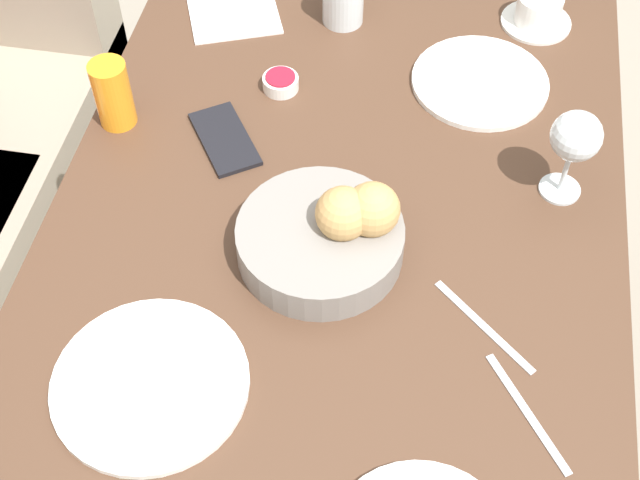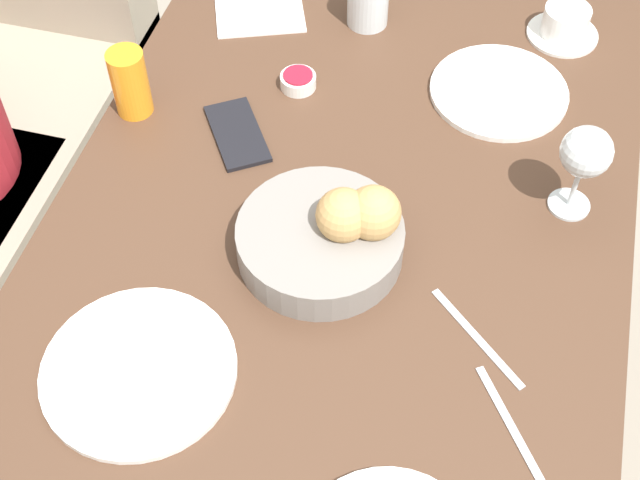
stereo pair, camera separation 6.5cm
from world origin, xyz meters
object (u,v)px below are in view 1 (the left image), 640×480
at_px(juice_glass, 113,94).
at_px(napkin, 233,11).
at_px(knife_silver, 484,326).
at_px(fork_silver, 527,413).
at_px(coffee_cup, 538,12).
at_px(bread_basket, 329,234).
at_px(wine_glass, 576,139).
at_px(plate_far_center, 150,383).
at_px(plate_near_right, 480,82).
at_px(cell_phone, 225,139).
at_px(jam_bowl_berry, 281,82).

relative_size(juice_glass, napkin, 0.56).
xyz_separation_m(juice_glass, knife_silver, (-0.30, -0.62, -0.06)).
bearing_deg(fork_silver, knife_silver, 27.44).
bearing_deg(coffee_cup, bread_basket, 153.93).
xyz_separation_m(wine_glass, coffee_cup, (0.40, 0.05, -0.09)).
relative_size(juice_glass, knife_silver, 0.80).
height_order(plate_far_center, juice_glass, juice_glass).
distance_m(juice_glass, fork_silver, 0.80).
distance_m(wine_glass, fork_silver, 0.41).
distance_m(bread_basket, napkin, 0.58).
xyz_separation_m(bread_basket, juice_glass, (0.21, 0.39, 0.02)).
relative_size(bread_basket, wine_glass, 1.54).
distance_m(bread_basket, fork_silver, 0.37).
distance_m(plate_far_center, fork_silver, 0.49).
height_order(juice_glass, fork_silver, juice_glass).
height_order(bread_basket, wine_glass, wine_glass).
bearing_deg(wine_glass, bread_basket, 118.31).
xyz_separation_m(plate_near_right, napkin, (0.12, 0.46, -0.00)).
bearing_deg(coffee_cup, wine_glass, -173.36).
bearing_deg(bread_basket, plate_near_right, -25.95).
bearing_deg(fork_silver, plate_near_right, 9.29).
bearing_deg(plate_near_right, fork_silver, -170.71).
bearing_deg(bread_basket, cell_phone, 46.55).
bearing_deg(cell_phone, juice_glass, 85.33).
bearing_deg(coffee_cup, cell_phone, 128.57).
height_order(plate_far_center, fork_silver, plate_far_center).
bearing_deg(plate_far_center, bread_basket, -36.66).
distance_m(bread_basket, jam_bowl_berry, 0.36).
xyz_separation_m(bread_basket, napkin, (0.52, 0.27, -0.04)).
bearing_deg(plate_far_center, knife_silver, -68.55).
height_order(bread_basket, plate_far_center, bread_basket).
bearing_deg(fork_silver, juice_glass, 58.27).
distance_m(plate_far_center, juice_glass, 0.51).
bearing_deg(wine_glass, fork_silver, 174.69).
height_order(plate_far_center, napkin, plate_far_center).
bearing_deg(plate_near_right, plate_far_center, 149.55).
xyz_separation_m(juice_glass, wine_glass, (-0.03, -0.72, 0.05)).
bearing_deg(napkin, bread_basket, -152.72).
bearing_deg(plate_far_center, jam_bowl_berry, -5.20).
bearing_deg(bread_basket, coffee_cup, -26.07).
bearing_deg(bread_basket, napkin, 27.28).
distance_m(juice_glass, wine_glass, 0.72).
bearing_deg(plate_near_right, knife_silver, -175.68).
bearing_deg(plate_far_center, wine_glass, -50.15).
height_order(coffee_cup, knife_silver, coffee_cup).
bearing_deg(bread_basket, knife_silver, -111.67).
bearing_deg(juice_glass, plate_far_center, -157.42).
relative_size(wine_glass, cell_phone, 0.94).
relative_size(plate_near_right, juice_glass, 1.99).
bearing_deg(juice_glass, napkin, -21.10).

